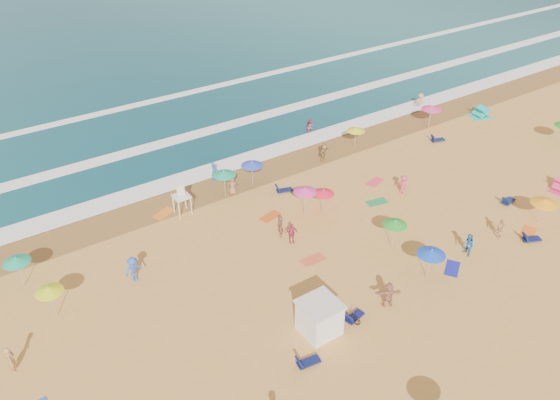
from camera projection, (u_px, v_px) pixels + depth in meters
ground at (317, 264)px, 36.53m from camera, size 220.00×220.00×0.00m
ocean at (23, 7)px, 94.79m from camera, size 220.00×140.00×0.18m
wet_sand at (225, 184)px, 45.20m from camera, size 220.00×220.00×0.00m
surf_foam at (179, 142)px, 51.26m from camera, size 200.00×18.70×0.05m
cabana at (319, 318)px, 30.96m from camera, size 2.00×2.00×2.00m
cabana_roof at (320, 305)px, 30.38m from camera, size 2.20×2.20×0.12m
bicycle at (348, 315)px, 31.95m from camera, size 1.18×1.80×0.89m
lifeguard_stand at (182, 202)px, 40.97m from camera, size 1.20×1.20×2.10m
beach_umbrellas at (339, 231)px, 36.04m from camera, size 47.81×26.78×0.82m
loungers at (367, 267)px, 35.99m from camera, size 41.88×20.01×0.34m
towels at (297, 274)px, 35.66m from camera, size 38.30×24.11×0.03m
popup_tents at (518, 143)px, 50.02m from camera, size 8.56×15.27×1.20m
beachgoers at (316, 206)px, 40.97m from camera, size 44.47×26.54×2.07m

